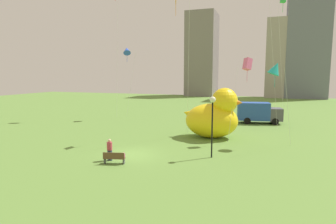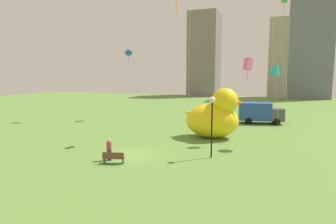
{
  "view_description": "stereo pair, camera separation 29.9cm",
  "coord_description": "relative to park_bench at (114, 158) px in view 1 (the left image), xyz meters",
  "views": [
    {
      "loc": [
        10.57,
        -20.89,
        6.65
      ],
      "look_at": [
        2.05,
        3.19,
        3.31
      ],
      "focal_mm": 30.65,
      "sensor_mm": 36.0,
      "label": 1
    },
    {
      "loc": [
        10.85,
        -20.79,
        6.65
      ],
      "look_at": [
        2.05,
        3.19,
        3.31
      ],
      "focal_mm": 30.65,
      "sensor_mm": 36.0,
      "label": 2
    }
  ],
  "objects": [
    {
      "name": "ground_plane",
      "position": [
        0.19,
        2.6,
        -0.47
      ],
      "size": [
        140.0,
        140.0,
        0.0
      ],
      "primitive_type": "plane",
      "color": "olive"
    },
    {
      "name": "park_bench",
      "position": [
        0.0,
        0.0,
        0.0
      ],
      "size": [
        1.68,
        0.85,
        0.9
      ],
      "color": "brown",
      "rests_on": "ground"
    },
    {
      "name": "person_adult",
      "position": [
        -0.76,
        0.65,
        0.47
      ],
      "size": [
        0.42,
        0.42,
        1.71
      ],
      "color": "#38476B",
      "rests_on": "ground"
    },
    {
      "name": "person_child",
      "position": [
        0.59,
        0.41,
        -0.01
      ],
      "size": [
        0.21,
        0.21,
        0.84
      ],
      "color": "silver",
      "rests_on": "ground"
    },
    {
      "name": "giant_inflatable_duck",
      "position": [
        5.33,
        11.52,
        1.78
      ],
      "size": [
        6.4,
        4.11,
        5.31
      ],
      "color": "yellow",
      "rests_on": "ground"
    },
    {
      "name": "lamppost",
      "position": [
        6.58,
        4.11,
        3.32
      ],
      "size": [
        0.48,
        0.48,
        4.94
      ],
      "color": "black",
      "rests_on": "ground"
    },
    {
      "name": "box_truck",
      "position": [
        9.46,
        22.62,
        0.97
      ],
      "size": [
        6.14,
        3.25,
        2.85
      ],
      "color": "#264CA5",
      "rests_on": "ground"
    },
    {
      "name": "city_skyline",
      "position": [
        9.42,
        72.09,
        14.37
      ],
      "size": [
        39.96,
        10.35,
        35.72
      ],
      "color": "gray",
      "rests_on": "ground"
    },
    {
      "name": "kite_pink",
      "position": [
        8.66,
        10.6,
        7.15
      ],
      "size": [
        2.04,
        2.62,
        8.31
      ],
      "color": "silver",
      "rests_on": "ground"
    },
    {
      "name": "kite_orange",
      "position": [
        1.68,
        10.14,
        13.01
      ],
      "size": [
        1.89,
        2.52,
        14.88
      ],
      "color": "silver",
      "rests_on": "ground"
    },
    {
      "name": "kite_blue",
      "position": [
        -9.58,
        20.79,
        9.76
      ],
      "size": [
        1.96,
        2.04,
        11.03
      ],
      "color": "silver",
      "rests_on": "ground"
    },
    {
      "name": "kite_teal",
      "position": [
        11.2,
        9.97,
        6.73
      ],
      "size": [
        2.53,
        2.43,
        7.93
      ],
      "color": "silver",
      "rests_on": "ground"
    }
  ]
}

